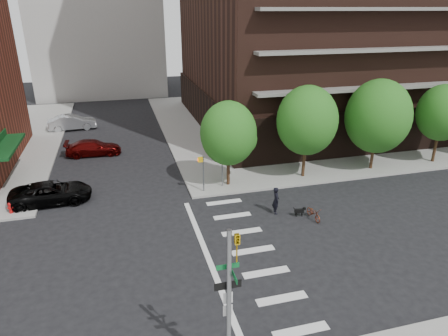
{
  "coord_description": "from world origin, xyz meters",
  "views": [
    {
      "loc": [
        -3.33,
        -17.34,
        12.25
      ],
      "look_at": [
        3.0,
        6.0,
        2.5
      ],
      "focal_mm": 32.0,
      "sensor_mm": 36.0,
      "label": 1
    }
  ],
  "objects_px": {
    "parked_car_maroon": "(93,148)",
    "dog_walker": "(276,200)",
    "parked_car_black": "(51,193)",
    "scooter": "(314,213)",
    "parked_car_silver": "(72,122)",
    "traffic_signal": "(230,321)",
    "fire_hydrant": "(10,207)"
  },
  "relations": [
    {
      "from": "parked_car_silver",
      "to": "dog_walker",
      "type": "bearing_deg",
      "value": -154.3
    },
    {
      "from": "parked_car_silver",
      "to": "scooter",
      "type": "distance_m",
      "value": 29.34
    },
    {
      "from": "fire_hydrant",
      "to": "dog_walker",
      "type": "height_order",
      "value": "dog_walker"
    },
    {
      "from": "fire_hydrant",
      "to": "parked_car_maroon",
      "type": "bearing_deg",
      "value": 65.16
    },
    {
      "from": "parked_car_silver",
      "to": "dog_walker",
      "type": "xyz_separation_m",
      "value": [
        13.98,
        -23.27,
        0.09
      ]
    },
    {
      "from": "parked_car_black",
      "to": "scooter",
      "type": "distance_m",
      "value": 17.31
    },
    {
      "from": "parked_car_silver",
      "to": "dog_walker",
      "type": "distance_m",
      "value": 27.15
    },
    {
      "from": "fire_hydrant",
      "to": "parked_car_black",
      "type": "height_order",
      "value": "parked_car_black"
    },
    {
      "from": "parked_car_black",
      "to": "fire_hydrant",
      "type": "bearing_deg",
      "value": 114.43
    },
    {
      "from": "dog_walker",
      "to": "parked_car_maroon",
      "type": "bearing_deg",
      "value": 48.31
    },
    {
      "from": "parked_car_maroon",
      "to": "dog_walker",
      "type": "relative_size",
      "value": 2.65
    },
    {
      "from": "parked_car_maroon",
      "to": "dog_walker",
      "type": "height_order",
      "value": "dog_walker"
    },
    {
      "from": "scooter",
      "to": "dog_walker",
      "type": "height_order",
      "value": "dog_walker"
    },
    {
      "from": "parked_car_black",
      "to": "dog_walker",
      "type": "xyz_separation_m",
      "value": [
        13.98,
        -5.33,
        0.17
      ]
    },
    {
      "from": "parked_car_maroon",
      "to": "dog_walker",
      "type": "bearing_deg",
      "value": -139.2
    },
    {
      "from": "traffic_signal",
      "to": "scooter",
      "type": "relative_size",
      "value": 3.86
    },
    {
      "from": "parked_car_maroon",
      "to": "traffic_signal",
      "type": "bearing_deg",
      "value": -166.3
    },
    {
      "from": "fire_hydrant",
      "to": "parked_car_silver",
      "type": "bearing_deg",
      "value": 83.15
    },
    {
      "from": "traffic_signal",
      "to": "scooter",
      "type": "distance_m",
      "value": 13.03
    },
    {
      "from": "traffic_signal",
      "to": "dog_walker",
      "type": "xyz_separation_m",
      "value": [
        6.25,
        11.17,
        -1.8
      ]
    },
    {
      "from": "parked_car_black",
      "to": "parked_car_silver",
      "type": "relative_size",
      "value": 1.06
    },
    {
      "from": "scooter",
      "to": "dog_walker",
      "type": "bearing_deg",
      "value": 143.1
    },
    {
      "from": "traffic_signal",
      "to": "parked_car_black",
      "type": "xyz_separation_m",
      "value": [
        -7.73,
        16.49,
        -1.98
      ]
    },
    {
      "from": "traffic_signal",
      "to": "parked_car_black",
      "type": "bearing_deg",
      "value": 115.11
    },
    {
      "from": "traffic_signal",
      "to": "parked_car_silver",
      "type": "height_order",
      "value": "traffic_signal"
    },
    {
      "from": "parked_car_black",
      "to": "parked_car_silver",
      "type": "bearing_deg",
      "value": -3.12
    },
    {
      "from": "fire_hydrant",
      "to": "parked_car_maroon",
      "type": "xyz_separation_m",
      "value": [
        4.74,
        10.23,
        0.14
      ]
    },
    {
      "from": "fire_hydrant",
      "to": "scooter",
      "type": "xyz_separation_m",
      "value": [
        18.28,
        -5.46,
        -0.14
      ]
    },
    {
      "from": "traffic_signal",
      "to": "parked_car_silver",
      "type": "xyz_separation_m",
      "value": [
        -7.73,
        34.44,
        -1.89
      ]
    },
    {
      "from": "parked_car_black",
      "to": "scooter",
      "type": "bearing_deg",
      "value": -115.76
    },
    {
      "from": "traffic_signal",
      "to": "scooter",
      "type": "height_order",
      "value": "traffic_signal"
    },
    {
      "from": "parked_car_maroon",
      "to": "scooter",
      "type": "xyz_separation_m",
      "value": [
        13.54,
        -15.69,
        -0.28
      ]
    }
  ]
}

